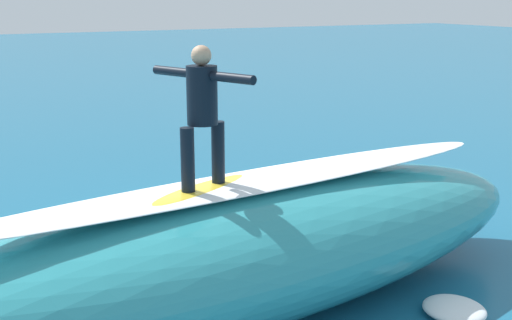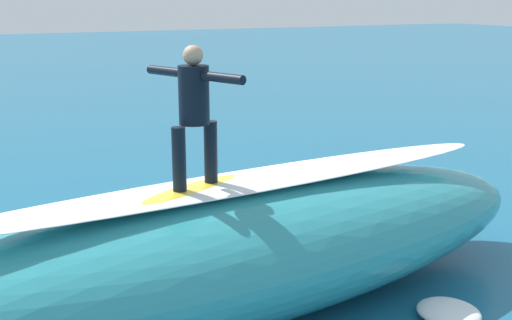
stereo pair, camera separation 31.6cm
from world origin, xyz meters
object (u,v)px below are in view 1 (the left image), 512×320
(surfer_riding, at_px, (202,106))
(surfboard_paddling, at_px, (285,184))
(surfboard_riding, at_px, (204,190))
(surfer_paddling, at_px, (289,175))

(surfer_riding, distance_m, surfboard_paddling, 6.29)
(surfboard_riding, xyz_separation_m, surfboard_paddling, (-3.69, -4.44, -1.55))
(surfer_riding, xyz_separation_m, surfboard_paddling, (-3.69, -4.44, -2.50))
(surfer_riding, relative_size, surfboard_paddling, 0.71)
(surfer_riding, bearing_deg, surfer_paddling, -151.10)
(surfer_paddling, bearing_deg, surfboard_riding, 26.76)
(surfboard_riding, xyz_separation_m, surfer_paddling, (-3.80, -4.48, -1.38))
(surfboard_riding, relative_size, surfer_riding, 1.35)
(surfboard_paddling, bearing_deg, surfboard_riding, 27.29)
(surfer_riding, height_order, surfer_paddling, surfer_riding)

